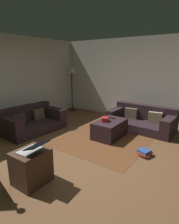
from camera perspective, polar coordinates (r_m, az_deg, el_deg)
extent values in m
plane|color=brown|center=(3.84, 0.26, -13.78)|extent=(6.40, 6.40, 0.00)
cube|color=silver|center=(6.23, 17.22, 9.34)|extent=(0.12, 6.40, 2.60)
cube|color=#2D1E23|center=(5.40, -16.67, -4.35)|extent=(1.66, 1.10, 0.23)
cube|color=#2D1E23|center=(5.61, -19.11, -0.32)|extent=(1.61, 0.35, 0.43)
cube|color=#2D1E23|center=(5.71, -11.31, -0.12)|extent=(0.31, 1.00, 0.31)
cube|color=#2D1E23|center=(5.00, -23.28, -3.29)|extent=(0.31, 1.00, 0.31)
cube|color=brown|center=(5.64, -15.23, -0.64)|extent=(0.36, 0.15, 0.31)
cube|color=#372D24|center=(5.31, -20.78, -2.08)|extent=(0.37, 0.17, 0.31)
cube|color=#2D1E23|center=(5.48, 15.17, -3.95)|extent=(0.98, 1.83, 0.23)
cube|color=#2D1E23|center=(5.68, 16.70, 0.04)|extent=(0.32, 1.80, 0.42)
cube|color=#2D1E23|center=(5.18, 23.26, -2.90)|extent=(0.91, 0.28, 0.26)
cube|color=#2D1E23|center=(5.73, 8.21, -0.16)|extent=(0.91, 0.28, 0.26)
cube|color=tan|center=(5.40, 19.40, -1.61)|extent=(0.17, 0.37, 0.30)
cube|color=brown|center=(5.65, 12.55, -0.39)|extent=(0.13, 0.36, 0.30)
cube|color=#2D1E23|center=(4.77, 6.17, -5.14)|extent=(0.93, 0.57, 0.42)
cube|color=red|center=(4.65, 4.86, -2.23)|extent=(0.25, 0.21, 0.10)
cube|color=black|center=(4.90, 6.93, -1.84)|extent=(0.06, 0.16, 0.02)
cube|color=#4C3323|center=(3.17, -17.27, -15.65)|extent=(0.52, 0.44, 0.54)
cube|color=silver|center=(3.04, -17.69, -11.10)|extent=(0.37, 0.27, 0.02)
cube|color=black|center=(2.87, -15.70, -9.73)|extent=(0.37, 0.26, 0.09)
cube|color=beige|center=(4.06, 16.53, -12.30)|extent=(0.22, 0.20, 0.05)
cube|color=#B7332D|center=(4.05, 16.53, -11.79)|extent=(0.33, 0.28, 0.03)
cube|color=#2D5193|center=(4.03, 16.34, -11.31)|extent=(0.27, 0.27, 0.05)
cylinder|color=black|center=(7.40, -5.23, 0.62)|extent=(0.28, 0.28, 0.02)
cylinder|color=black|center=(7.25, -5.37, 6.06)|extent=(0.04, 0.04, 1.44)
cone|color=beige|center=(7.17, -5.54, 12.72)|extent=(0.36, 0.36, 0.24)
cube|color=brown|center=(4.84, 6.10, -7.45)|extent=(2.60, 2.00, 0.01)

